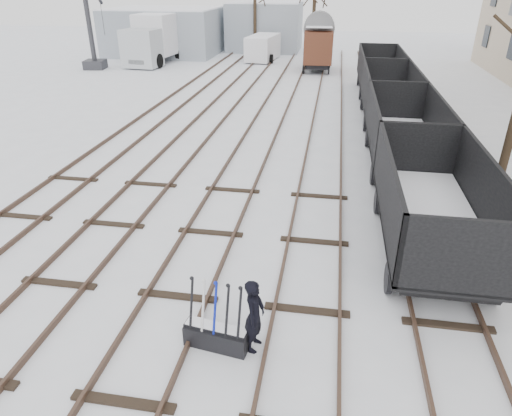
{
  "coord_description": "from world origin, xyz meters",
  "views": [
    {
      "loc": [
        3.22,
        -8.1,
        6.66
      ],
      "look_at": [
        1.42,
        2.5,
        1.2
      ],
      "focal_mm": 32.0,
      "sensor_mm": 36.0,
      "label": 1
    }
  ],
  "objects_px": {
    "freight_wagon_a": "(431,217)",
    "lorry": "(158,37)",
    "worker": "(254,316)",
    "panel_van": "(263,47)",
    "box_van_wagon": "(318,44)",
    "ground_frame": "(217,335)",
    "crane": "(93,42)"
  },
  "relations": [
    {
      "from": "box_van_wagon",
      "to": "lorry",
      "type": "relative_size",
      "value": 0.51
    },
    {
      "from": "crane",
      "to": "box_van_wagon",
      "type": "bearing_deg",
      "value": -2.04
    },
    {
      "from": "lorry",
      "to": "panel_van",
      "type": "relative_size",
      "value": 1.77
    },
    {
      "from": "ground_frame",
      "to": "panel_van",
      "type": "distance_m",
      "value": 35.31
    },
    {
      "from": "worker",
      "to": "lorry",
      "type": "relative_size",
      "value": 0.18
    },
    {
      "from": "box_van_wagon",
      "to": "crane",
      "type": "distance_m",
      "value": 17.8
    },
    {
      "from": "box_van_wagon",
      "to": "crane",
      "type": "relative_size",
      "value": 0.58
    },
    {
      "from": "worker",
      "to": "box_van_wagon",
      "type": "bearing_deg",
      "value": 7.88
    },
    {
      "from": "freight_wagon_a",
      "to": "box_van_wagon",
      "type": "height_order",
      "value": "box_van_wagon"
    },
    {
      "from": "ground_frame",
      "to": "crane",
      "type": "distance_m",
      "value": 33.58
    },
    {
      "from": "worker",
      "to": "panel_van",
      "type": "distance_m",
      "value": 35.3
    },
    {
      "from": "box_van_wagon",
      "to": "ground_frame",
      "type": "bearing_deg",
      "value": -93.41
    },
    {
      "from": "ground_frame",
      "to": "crane",
      "type": "height_order",
      "value": "crane"
    },
    {
      "from": "freight_wagon_a",
      "to": "lorry",
      "type": "relative_size",
      "value": 0.73
    },
    {
      "from": "worker",
      "to": "panel_van",
      "type": "xyz_separation_m",
      "value": [
        -5.26,
        34.91,
        0.31
      ]
    },
    {
      "from": "worker",
      "to": "panel_van",
      "type": "bearing_deg",
      "value": 15.94
    },
    {
      "from": "freight_wagon_a",
      "to": "ground_frame",
      "type": "bearing_deg",
      "value": -136.52
    },
    {
      "from": "freight_wagon_a",
      "to": "panel_van",
      "type": "distance_m",
      "value": 31.9
    },
    {
      "from": "box_van_wagon",
      "to": "crane",
      "type": "height_order",
      "value": "crane"
    },
    {
      "from": "ground_frame",
      "to": "worker",
      "type": "distance_m",
      "value": 0.91
    },
    {
      "from": "panel_van",
      "to": "crane",
      "type": "distance_m",
      "value": 14.17
    },
    {
      "from": "ground_frame",
      "to": "box_van_wagon",
      "type": "height_order",
      "value": "box_van_wagon"
    },
    {
      "from": "ground_frame",
      "to": "crane",
      "type": "bearing_deg",
      "value": 129.43
    },
    {
      "from": "ground_frame",
      "to": "crane",
      "type": "xyz_separation_m",
      "value": [
        -17.21,
        28.78,
        1.76
      ]
    },
    {
      "from": "ground_frame",
      "to": "box_van_wagon",
      "type": "xyz_separation_m",
      "value": [
        0.48,
        30.78,
        1.69
      ]
    },
    {
      "from": "freight_wagon_a",
      "to": "box_van_wagon",
      "type": "relative_size",
      "value": 1.42
    },
    {
      "from": "worker",
      "to": "crane",
      "type": "xyz_separation_m",
      "value": [
        -17.96,
        28.68,
        1.24
      ]
    },
    {
      "from": "ground_frame",
      "to": "panel_van",
      "type": "relative_size",
      "value": 0.3
    },
    {
      "from": "worker",
      "to": "box_van_wagon",
      "type": "xyz_separation_m",
      "value": [
        -0.27,
        30.68,
        1.18
      ]
    },
    {
      "from": "panel_van",
      "to": "worker",
      "type": "bearing_deg",
      "value": -75.0
    },
    {
      "from": "lorry",
      "to": "panel_van",
      "type": "bearing_deg",
      "value": 20.52
    },
    {
      "from": "freight_wagon_a",
      "to": "crane",
      "type": "height_order",
      "value": "crane"
    }
  ]
}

